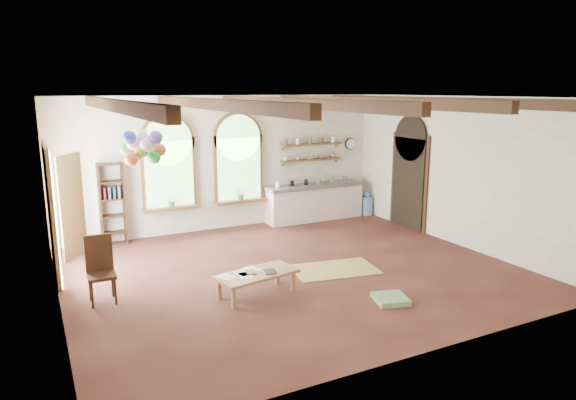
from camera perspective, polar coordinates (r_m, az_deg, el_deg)
floor at (r=9.72m, az=0.52°, el=-7.86°), size 8.00×8.00×0.00m
ceiling_beams at (r=9.13m, az=0.56°, el=10.73°), size 6.20×6.80×0.18m
window_left at (r=11.99m, az=-13.11°, el=3.71°), size 1.30×0.28×2.20m
window_right at (r=12.50m, az=-5.52°, el=4.31°), size 1.30×0.28×2.20m
left_doorway at (r=10.14m, az=-24.78°, el=-1.39°), size 0.10×1.90×2.50m
right_doorway at (r=12.80m, az=13.23°, el=1.82°), size 0.10×1.30×2.40m
kitchen_counter at (r=13.35m, az=2.95°, el=-0.18°), size 2.68×0.62×0.94m
wall_shelf_lower at (r=13.32m, az=2.61°, el=4.48°), size 1.70×0.24×0.04m
wall_shelf_upper at (r=13.27m, az=2.63°, el=6.20°), size 1.70×0.24×0.04m
wall_clock at (r=13.99m, az=6.97°, el=6.22°), size 0.32×0.04×0.32m
bookshelf at (r=11.77m, az=-18.95°, el=-0.41°), size 0.53×0.32×1.80m
coffee_table at (r=8.53m, az=-3.48°, el=-8.34°), size 1.45×0.86×0.39m
side_chair at (r=8.78m, az=-19.96°, el=-8.71°), size 0.44×0.44×1.08m
floor_mat at (r=9.81m, az=5.19°, el=-7.68°), size 1.71×1.22×0.02m
floor_cushion at (r=8.54m, az=11.33°, el=-10.73°), size 0.62×0.62×0.09m
water_jug_a at (r=14.01m, az=7.03°, el=-0.71°), size 0.27×0.27×0.53m
water_jug_b at (r=14.05m, az=8.71°, el=-0.52°), size 0.33×0.33×0.64m
balloon_cluster at (r=9.37m, az=-15.73°, el=5.61°), size 0.75×0.84×1.15m
table_book at (r=8.51m, az=-4.67°, el=-8.03°), size 0.20×0.26×0.02m
tablet at (r=8.54m, az=-1.99°, el=-7.94°), size 0.24×0.30×0.01m
potted_plant_left at (r=12.02m, az=-12.81°, el=-0.04°), size 0.27×0.23×0.30m
potted_plant_right at (r=12.53m, az=-5.27°, el=0.71°), size 0.27×0.23×0.30m
shelf_cup_a at (r=12.96m, az=-0.28°, el=4.59°), size 0.12×0.10×0.10m
shelf_cup_b at (r=13.12m, az=1.09°, el=4.67°), size 0.10×0.10×0.09m
shelf_bowl_a at (r=13.29m, az=2.43°, el=4.67°), size 0.22×0.22×0.05m
shelf_bowl_b at (r=13.46m, az=3.73°, el=4.77°), size 0.20×0.20×0.06m
shelf_vase at (r=13.64m, az=5.01°, el=5.12°), size 0.18×0.18×0.19m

